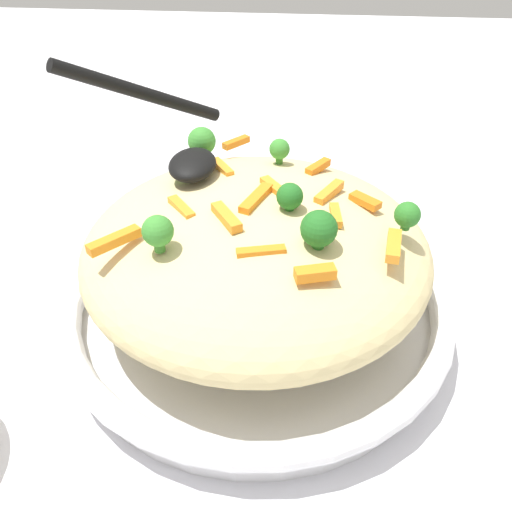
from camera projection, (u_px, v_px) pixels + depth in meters
ground_plane at (256, 326)px, 0.52m from camera, size 2.40×2.40×0.00m
serving_bowl at (256, 306)px, 0.50m from camera, size 0.34×0.34×0.05m
pasta_mound at (256, 249)px, 0.47m from camera, size 0.29×0.29×0.09m
carrot_piece_0 at (394, 246)px, 0.40m from camera, size 0.04×0.01×0.01m
carrot_piece_1 at (222, 168)px, 0.49m from camera, size 0.03×0.02×0.01m
carrot_piece_2 at (114, 240)px, 0.40m from camera, size 0.04×0.03×0.01m
carrot_piece_3 at (181, 208)px, 0.44m from camera, size 0.03×0.03×0.01m
carrot_piece_4 at (329, 193)px, 0.45m from camera, size 0.04×0.03×0.01m
carrot_piece_5 at (365, 201)px, 0.45m from camera, size 0.02×0.03×0.01m
carrot_piece_6 at (278, 191)px, 0.45m from camera, size 0.04×0.03×0.01m
carrot_piece_7 at (315, 273)px, 0.37m from camera, size 0.02×0.03×0.01m
carrot_piece_8 at (261, 252)px, 0.39m from camera, size 0.02×0.04×0.01m
carrot_piece_9 at (318, 167)px, 0.49m from camera, size 0.03×0.02×0.01m
carrot_piece_10 at (336, 215)px, 0.42m from camera, size 0.03×0.01×0.01m
carrot_piece_11 at (226, 217)px, 0.41m from camera, size 0.04×0.03×0.01m
carrot_piece_12 at (257, 199)px, 0.44m from camera, size 0.04×0.02×0.01m
carrot_piece_13 at (236, 142)px, 0.53m from camera, size 0.03×0.03×0.01m
broccoli_floret_0 at (202, 141)px, 0.51m from camera, size 0.03×0.03×0.03m
broccoli_floret_1 at (280, 150)px, 0.50m from camera, size 0.02×0.02×0.02m
broccoli_floret_2 at (407, 215)px, 0.41m from camera, size 0.02×0.02×0.02m
broccoli_floret_3 at (319, 229)px, 0.39m from camera, size 0.03×0.03×0.03m
broccoli_floret_4 at (290, 197)px, 0.42m from camera, size 0.02×0.02×0.02m
broccoli_floret_5 at (158, 232)px, 0.39m from camera, size 0.02×0.02×0.03m
broccoli_floret_6 at (183, 168)px, 0.47m from camera, size 0.02×0.02×0.02m
serving_spoon at (173, 136)px, 0.48m from camera, size 0.14×0.13×0.09m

